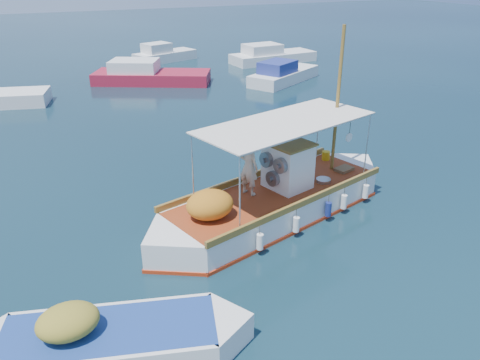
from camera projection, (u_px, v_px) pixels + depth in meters
name	position (u px, v px, depth m)	size (l,w,h in m)	color
ground	(275.00, 214.00, 15.89)	(160.00, 160.00, 0.00)	black
fishing_caique	(274.00, 201.00, 15.55)	(9.74, 4.60, 6.16)	white
dinghy	(108.00, 343.00, 10.04)	(6.04, 2.94, 1.53)	white
bg_boat_n	(148.00, 76.00, 33.14)	(8.44, 6.20, 1.80)	maroon
bg_boat_ne	(283.00, 75.00, 33.32)	(6.61, 5.04, 1.80)	silver
bg_boat_e	(271.00, 57.00, 40.01)	(7.49, 3.06, 1.80)	silver
bg_boat_far_n	(164.00, 56.00, 40.51)	(5.82, 3.64, 1.80)	silver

